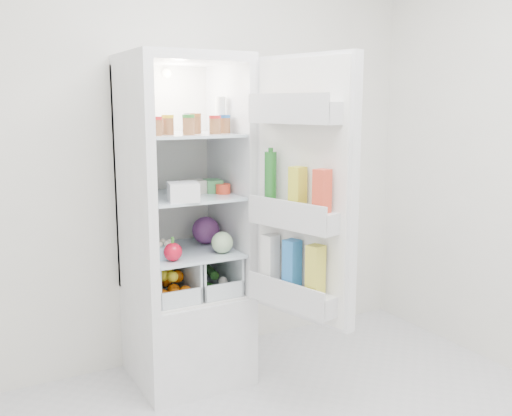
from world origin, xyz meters
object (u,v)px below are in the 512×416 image
refrigerator (183,262)px  mushroom_bowl (163,251)px  red_cabbage (206,230)px  fridge_door (301,197)px

refrigerator → mushroom_bowl: (-0.17, -0.15, 0.12)m
red_cabbage → refrigerator: bearing=-171.8°
refrigerator → fridge_door: size_ratio=1.38×
red_cabbage → mushroom_bowl: red_cabbage is taller
refrigerator → mushroom_bowl: refrigerator is taller
refrigerator → fridge_door: 0.85m
mushroom_bowl → red_cabbage: bearing=28.3°
mushroom_bowl → fridge_door: 0.79m
refrigerator → red_cabbage: bearing=8.2°
red_cabbage → mushroom_bowl: bearing=-151.7°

